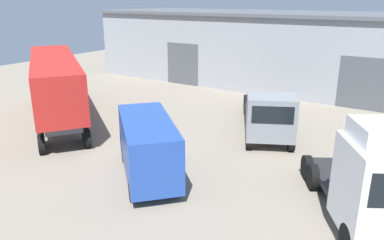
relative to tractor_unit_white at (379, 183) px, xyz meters
name	(u,v)px	position (x,y,z in m)	size (l,w,h in m)	color
ground_plane	(148,155)	(-10.24, 1.16, -1.85)	(60.00, 60.00, 0.00)	gray
warehouse_building	(284,49)	(-10.24, 20.03, 1.25)	(33.87, 10.25, 6.19)	#93999E
tractor_unit_white	(379,183)	(0.00, 0.00, 0.00)	(5.25, 6.58, 3.93)	silver
container_trailer_yellow	(55,81)	(-18.41, 2.48, 0.68)	(11.49, 9.25, 3.94)	red
flatbed_truck_grey	(268,115)	(-6.23, 6.61, -0.57)	(5.84, 8.62, 2.69)	gray
delivery_van_blue	(147,145)	(-8.84, -0.53, -0.46)	(5.30, 5.15, 2.56)	#2347A3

